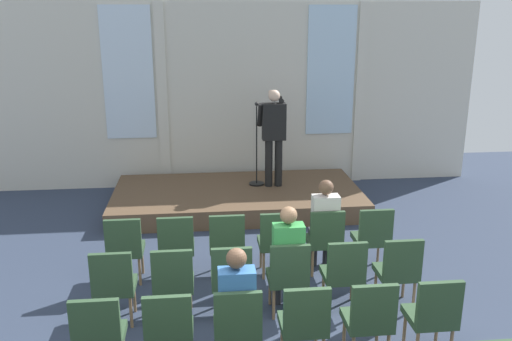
{
  "coord_description": "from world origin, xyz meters",
  "views": [
    {
      "loc": [
        -0.64,
        -4.57,
        3.49
      ],
      "look_at": [
        0.21,
        3.49,
        1.08
      ],
      "focal_mm": 38.18,
      "sensor_mm": 36.0,
      "label": 1
    }
  ],
  "objects_px": {
    "chair_r0_c2": "(227,241)",
    "chair_r2_c5": "(433,313)",
    "chair_r0_c0": "(125,245)",
    "chair_r1_c3": "(288,274)",
    "chair_r0_c4": "(325,237)",
    "chair_r1_c0": "(114,282)",
    "audience_r0_c4": "(324,221)",
    "chair_r1_c5": "(399,268)",
    "chair_r0_c5": "(373,235)",
    "chair_r0_c1": "(176,243)",
    "chair_r2_c3": "(304,320)",
    "chair_r1_c4": "(344,271)",
    "audience_r2_c2": "(237,302)",
    "chair_r2_c0": "(99,332)",
    "chair_r1_c1": "(173,279)",
    "chair_r2_c1": "(169,328)",
    "chair_r2_c4": "(370,316)",
    "audience_r1_c3": "(287,254)",
    "mic_stand": "(257,167)",
    "speaker": "(274,131)",
    "chair_r1_c2": "(231,276)",
    "chair_r2_c2": "(237,324)",
    "chair_r0_c3": "(276,239)"
  },
  "relations": [
    {
      "from": "audience_r0_c4",
      "to": "chair_r2_c0",
      "type": "height_order",
      "value": "audience_r0_c4"
    },
    {
      "from": "chair_r1_c2",
      "to": "chair_r2_c2",
      "type": "height_order",
      "value": "same"
    },
    {
      "from": "chair_r1_c2",
      "to": "chair_r2_c5",
      "type": "bearing_deg",
      "value": -26.55
    },
    {
      "from": "chair_r0_c0",
      "to": "chair_r2_c4",
      "type": "relative_size",
      "value": 1.0
    },
    {
      "from": "mic_stand",
      "to": "chair_r1_c4",
      "type": "relative_size",
      "value": 1.65
    },
    {
      "from": "chair_r1_c0",
      "to": "chair_r1_c5",
      "type": "bearing_deg",
      "value": 0.0
    },
    {
      "from": "chair_r0_c4",
      "to": "chair_r1_c2",
      "type": "height_order",
      "value": "same"
    },
    {
      "from": "audience_r0_c4",
      "to": "chair_r1_c3",
      "type": "relative_size",
      "value": 1.41
    },
    {
      "from": "chair_r0_c1",
      "to": "chair_r1_c3",
      "type": "xyz_separation_m",
      "value": [
        1.33,
        -1.0,
        0.0
      ]
    },
    {
      "from": "chair_r2_c3",
      "to": "mic_stand",
      "type": "bearing_deg",
      "value": 89.42
    },
    {
      "from": "chair_r1_c2",
      "to": "chair_r1_c3",
      "type": "relative_size",
      "value": 1.0
    },
    {
      "from": "chair_r1_c1",
      "to": "speaker",
      "type": "bearing_deg",
      "value": 66.71
    },
    {
      "from": "chair_r0_c0",
      "to": "chair_r1_c3",
      "type": "distance_m",
      "value": 2.23
    },
    {
      "from": "chair_r1_c2",
      "to": "chair_r1_c5",
      "type": "relative_size",
      "value": 1.0
    },
    {
      "from": "chair_r2_c5",
      "to": "speaker",
      "type": "bearing_deg",
      "value": 101.28
    },
    {
      "from": "chair_r2_c4",
      "to": "chair_r0_c3",
      "type": "bearing_deg",
      "value": 108.45
    },
    {
      "from": "speaker",
      "to": "chair_r1_c4",
      "type": "distance_m",
      "value": 4.0
    },
    {
      "from": "chair_r1_c0",
      "to": "audience_r1_c3",
      "type": "height_order",
      "value": "audience_r1_c3"
    },
    {
      "from": "chair_r1_c2",
      "to": "chair_r1_c3",
      "type": "distance_m",
      "value": 0.66
    },
    {
      "from": "chair_r0_c5",
      "to": "audience_r0_c4",
      "type": "bearing_deg",
      "value": 173.04
    },
    {
      "from": "chair_r2_c3",
      "to": "audience_r1_c3",
      "type": "bearing_deg",
      "value": 90.0
    },
    {
      "from": "chair_r1_c1",
      "to": "audience_r1_c3",
      "type": "height_order",
      "value": "audience_r1_c3"
    },
    {
      "from": "chair_r0_c3",
      "to": "chair_r0_c5",
      "type": "xyz_separation_m",
      "value": [
        1.33,
        0.0,
        0.0
      ]
    },
    {
      "from": "chair_r0_c2",
      "to": "chair_r1_c3",
      "type": "relative_size",
      "value": 1.0
    },
    {
      "from": "chair_r0_c2",
      "to": "chair_r1_c0",
      "type": "relative_size",
      "value": 1.0
    },
    {
      "from": "chair_r1_c1",
      "to": "chair_r1_c3",
      "type": "distance_m",
      "value": 1.33
    },
    {
      "from": "chair_r2_c1",
      "to": "chair_r1_c0",
      "type": "bearing_deg",
      "value": 123.71
    },
    {
      "from": "chair_r0_c0",
      "to": "audience_r2_c2",
      "type": "relative_size",
      "value": 0.71
    },
    {
      "from": "chair_r0_c1",
      "to": "chair_r2_c3",
      "type": "distance_m",
      "value": 2.39
    },
    {
      "from": "chair_r1_c2",
      "to": "chair_r2_c2",
      "type": "distance_m",
      "value": 1.0
    },
    {
      "from": "chair_r0_c4",
      "to": "audience_r1_c3",
      "type": "relative_size",
      "value": 0.7
    },
    {
      "from": "chair_r0_c1",
      "to": "chair_r1_c3",
      "type": "bearing_deg",
      "value": -36.85
    },
    {
      "from": "chair_r1_c0",
      "to": "chair_r2_c5",
      "type": "bearing_deg",
      "value": -16.69
    },
    {
      "from": "chair_r0_c0",
      "to": "chair_r0_c1",
      "type": "relative_size",
      "value": 1.0
    },
    {
      "from": "audience_r1_c3",
      "to": "chair_r2_c0",
      "type": "relative_size",
      "value": 1.43
    },
    {
      "from": "chair_r0_c0",
      "to": "chair_r2_c5",
      "type": "height_order",
      "value": "same"
    },
    {
      "from": "chair_r2_c1",
      "to": "chair_r1_c4",
      "type": "bearing_deg",
      "value": 26.55
    },
    {
      "from": "chair_r0_c0",
      "to": "audience_r0_c4",
      "type": "bearing_deg",
      "value": 1.75
    },
    {
      "from": "audience_r0_c4",
      "to": "chair_r1_c5",
      "type": "distance_m",
      "value": 1.28
    },
    {
      "from": "chair_r0_c5",
      "to": "chair_r1_c2",
      "type": "relative_size",
      "value": 1.0
    },
    {
      "from": "chair_r1_c4",
      "to": "audience_r2_c2",
      "type": "bearing_deg",
      "value": -145.47
    },
    {
      "from": "chair_r2_c0",
      "to": "chair_r0_c1",
      "type": "bearing_deg",
      "value": 71.55
    },
    {
      "from": "chair_r1_c5",
      "to": "mic_stand",
      "type": "bearing_deg",
      "value": 107.73
    },
    {
      "from": "chair_r0_c4",
      "to": "chair_r1_c0",
      "type": "relative_size",
      "value": 1.0
    },
    {
      "from": "chair_r0_c0",
      "to": "speaker",
      "type": "bearing_deg",
      "value": 51.11
    },
    {
      "from": "chair_r0_c0",
      "to": "chair_r1_c3",
      "type": "bearing_deg",
      "value": -26.55
    },
    {
      "from": "chair_r1_c3",
      "to": "chair_r0_c5",
      "type": "bearing_deg",
      "value": 36.85
    },
    {
      "from": "mic_stand",
      "to": "audience_r1_c3",
      "type": "bearing_deg",
      "value": -90.74
    },
    {
      "from": "chair_r2_c4",
      "to": "audience_r1_c3",
      "type": "bearing_deg",
      "value": 121.7
    },
    {
      "from": "chair_r0_c2",
      "to": "chair_r2_c5",
      "type": "bearing_deg",
      "value": -44.98
    }
  ]
}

